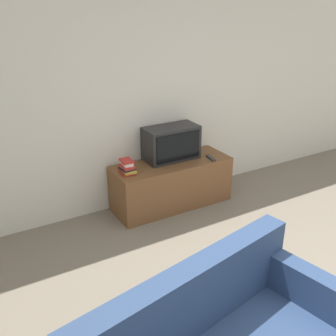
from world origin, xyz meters
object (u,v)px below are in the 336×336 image
(book_stack, at_px, (127,167))
(remote_on_stand, at_px, (211,158))
(television, at_px, (171,143))
(tv_stand, at_px, (172,184))

(book_stack, bearing_deg, remote_on_stand, -6.69)
(television, xyz_separation_m, book_stack, (-0.65, -0.13, -0.13))
(tv_stand, height_order, remote_on_stand, remote_on_stand)
(book_stack, distance_m, remote_on_stand, 1.08)
(tv_stand, distance_m, television, 0.51)
(remote_on_stand, bearing_deg, tv_stand, 162.28)
(television, relative_size, remote_on_stand, 3.50)
(tv_stand, distance_m, book_stack, 0.70)
(television, height_order, book_stack, television)
(television, relative_size, book_stack, 3.04)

